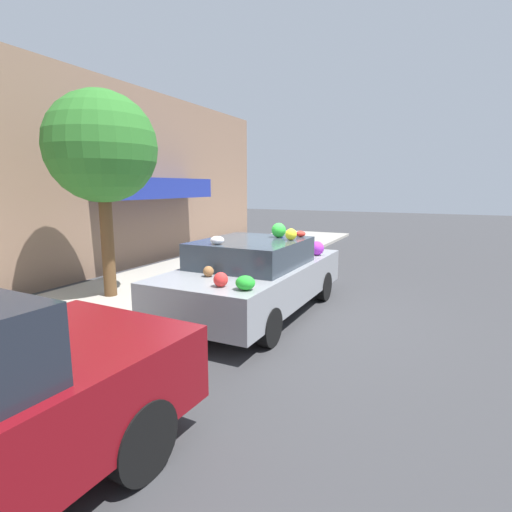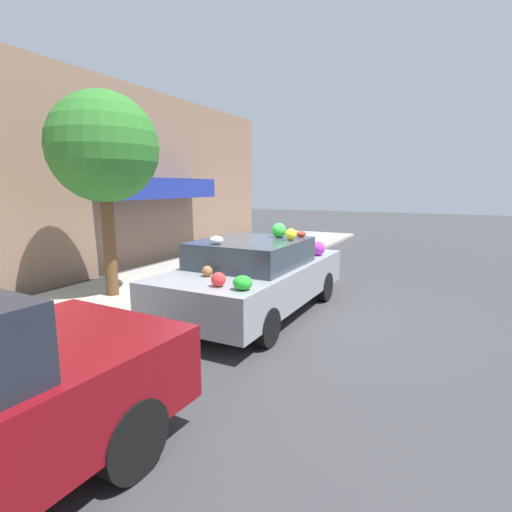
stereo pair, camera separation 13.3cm
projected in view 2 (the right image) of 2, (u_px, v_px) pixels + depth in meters
ground_plane at (257, 312)px, 7.13m from camera, size 60.00×60.00×0.00m
sidewalk_curb at (142, 292)px, 8.33m from camera, size 24.00×3.20×0.10m
building_facade at (68, 178)px, 9.07m from camera, size 18.00×1.20×4.88m
street_tree at (103, 149)px, 7.45m from camera, size 2.06×2.06×3.87m
fire_hydrant at (236, 264)px, 9.31m from camera, size 0.20×0.20×0.70m
art_car at (256, 274)px, 7.00m from camera, size 4.18×1.90×1.59m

